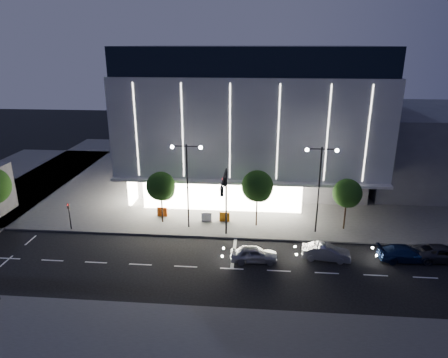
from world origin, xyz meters
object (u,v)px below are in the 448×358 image
Objects in this scene: car_second at (326,252)px; car_third at (405,253)px; tree_left at (161,188)px; street_lamp_west at (187,174)px; ped_signal_far at (69,213)px; traffic_mast at (225,193)px; tree_mid at (258,188)px; barrier_c at (225,217)px; street_lamp_east at (320,178)px; barrier_d at (207,217)px; car_lead at (254,254)px; car_fourth at (442,253)px; barrier_a at (162,212)px; tree_right at (347,195)px.

car_third is (6.95, 0.41, -0.00)m from car_second.
tree_left reaches higher than car_third.
tree_left is at bearing 161.06° from street_lamp_west.
ped_signal_far is 25.53m from car_second.
tree_mid is (3.03, 3.68, -0.69)m from traffic_mast.
ped_signal_far is at bearing -172.45° from tree_mid.
traffic_mast is at bearing 78.62° from car_third.
barrier_c is (6.57, 0.75, -3.38)m from tree_left.
barrier_c is at bearing 169.34° from street_lamp_east.
street_lamp_west is at bearing -171.74° from tree_mid.
car_second reaches higher than barrier_d.
car_lead is 1.00× the size of car_second.
barrier_d is (-5.20, 7.70, -0.07)m from car_lead.
ped_signal_far is 0.52× the size of tree_left.
street_lamp_west is 8.18× the size of barrier_c.
street_lamp_east is 10.94m from barrier_c.
traffic_mast is 1.48× the size of car_third.
car_fourth is 4.43× the size of barrier_c.
traffic_mast is at bearing -163.52° from street_lamp_east.
car_second is (6.21, -6.21, -3.64)m from tree_mid.
car_lead is at bearing -91.33° from tree_mid.
car_lead is at bearing 93.41° from car_fourth.
street_lamp_east is at bearing 64.79° from car_fourth.
car_lead is at bearing 105.04° from car_second.
tree_left is 5.20× the size of barrier_a.
tree_right is 9.79m from car_fourth.
car_second is at bearing -44.99° from tree_mid.
tree_right is at bearing -17.37° from car_second.
street_lamp_west reaches higher than traffic_mast.
car_lead reaches higher than barrier_c.
car_third is 19.59m from barrier_d.
car_third reaches higher than barrier_a.
car_lead is 8.53m from barrier_c.
car_third reaches higher than barrier_c.
barrier_c is at bearing 26.20° from street_lamp_west.
car_lead is (-0.17, -7.13, -3.62)m from tree_mid.
ped_signal_far reaches higher than barrier_d.
tree_left is 5.77m from barrier_d.
car_second is (-2.79, -6.21, -3.19)m from tree_right.
street_lamp_west reaches higher than car_second.
barrier_d is at bearing -170.59° from barrier_c.
barrier_a is at bearing 172.01° from tree_mid.
ped_signal_far reaches higher than barrier_a.
ped_signal_far is at bearing -164.09° from barrier_c.
traffic_mast reaches higher than tree_mid.
tree_mid is at bearing -10.29° from barrier_d.
tree_right reaches higher than car_third.
tree_left is 1.04× the size of tree_right.
car_third reaches higher than car_fourth.
traffic_mast is at bearing -129.42° from tree_mid.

